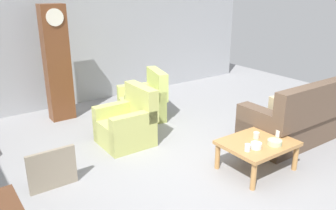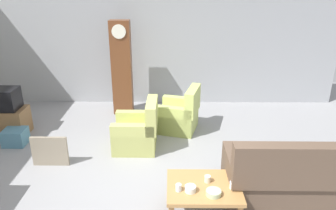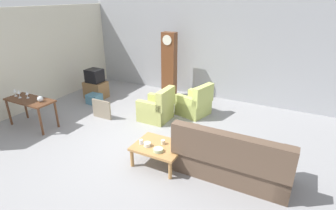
% 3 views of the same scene
% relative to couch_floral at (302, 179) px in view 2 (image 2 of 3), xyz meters
% --- Properties ---
extents(ground_plane, '(10.40, 10.40, 0.00)m').
position_rel_couch_floral_xyz_m(ground_plane, '(-1.99, 0.36, -0.36)').
color(ground_plane, gray).
extents(garage_door_wall, '(8.40, 0.16, 3.20)m').
position_rel_couch_floral_xyz_m(garage_door_wall, '(-1.99, 3.96, 1.24)').
color(garage_door_wall, '#9EA0A5').
rests_on(garage_door_wall, ground_plane).
extents(couch_floral, '(2.10, 0.89, 1.04)m').
position_rel_couch_floral_xyz_m(couch_floral, '(0.00, 0.00, 0.00)').
color(couch_floral, brown).
rests_on(couch_floral, ground_plane).
extents(armchair_olive_near, '(0.80, 0.77, 0.92)m').
position_rel_couch_floral_xyz_m(armchair_olive_near, '(-2.43, 1.51, -0.05)').
color(armchair_olive_near, '#B7BC66').
rests_on(armchair_olive_near, ground_plane).
extents(armchair_olive_far, '(0.96, 0.94, 0.92)m').
position_rel_couch_floral_xyz_m(armchair_olive_far, '(-1.64, 2.29, -0.05)').
color(armchair_olive_far, '#C0CE6B').
rests_on(armchair_olive_far, ground_plane).
extents(coffee_table_wood, '(0.96, 0.76, 0.42)m').
position_rel_couch_floral_xyz_m(coffee_table_wood, '(-1.39, -0.26, 0.01)').
color(coffee_table_wood, '#B27F47').
rests_on(coffee_table_wood, ground_plane).
extents(grandfather_clock, '(0.44, 0.30, 2.12)m').
position_rel_couch_floral_xyz_m(grandfather_clock, '(-2.92, 3.20, 0.71)').
color(grandfather_clock, brown).
rests_on(grandfather_clock, ground_plane).
extents(tv_stand_cabinet, '(0.68, 0.52, 0.55)m').
position_rel_couch_floral_xyz_m(tv_stand_cabinet, '(-5.04, 2.04, -0.08)').
color(tv_stand_cabinet, brown).
rests_on(tv_stand_cabinet, ground_plane).
extents(tv_crt, '(0.48, 0.44, 0.42)m').
position_rel_couch_floral_xyz_m(tv_crt, '(-5.04, 2.04, 0.40)').
color(tv_crt, black).
rests_on(tv_crt, tv_stand_cabinet).
extents(framed_picture_leaning, '(0.60, 0.05, 0.52)m').
position_rel_couch_floral_xyz_m(framed_picture_leaning, '(-3.83, 0.89, -0.09)').
color(framed_picture_leaning, gray).
rests_on(framed_picture_leaning, ground_plane).
extents(storage_box_blue, '(0.40, 0.37, 0.31)m').
position_rel_couch_floral_xyz_m(storage_box_blue, '(-4.76, 1.61, -0.20)').
color(storage_box_blue, teal).
rests_on(storage_box_blue, ground_plane).
extents(cup_white_porcelain, '(0.08, 0.08, 0.09)m').
position_rel_couch_floral_xyz_m(cup_white_porcelain, '(-1.03, -0.31, 0.11)').
color(cup_white_porcelain, white).
rests_on(cup_white_porcelain, coffee_table_wood).
extents(cup_blue_rimmed, '(0.07, 0.07, 0.10)m').
position_rel_couch_floral_xyz_m(cup_blue_rimmed, '(-1.72, -0.37, 0.11)').
color(cup_blue_rimmed, silver).
rests_on(cup_blue_rimmed, coffee_table_wood).
extents(cup_cream_tall, '(0.09, 0.09, 0.09)m').
position_rel_couch_floral_xyz_m(cup_cream_tall, '(-1.33, -0.17, 0.11)').
color(cup_cream_tall, beige).
rests_on(cup_cream_tall, coffee_table_wood).
extents(bowl_white_stacked, '(0.14, 0.14, 0.08)m').
position_rel_couch_floral_xyz_m(bowl_white_stacked, '(-1.57, -0.38, 0.10)').
color(bowl_white_stacked, white).
rests_on(bowl_white_stacked, coffee_table_wood).
extents(bowl_shallow_green, '(0.19, 0.19, 0.07)m').
position_rel_couch_floral_xyz_m(bowl_shallow_green, '(-1.29, -0.45, 0.10)').
color(bowl_shallow_green, '#B2C69E').
rests_on(bowl_shallow_green, coffee_table_wood).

